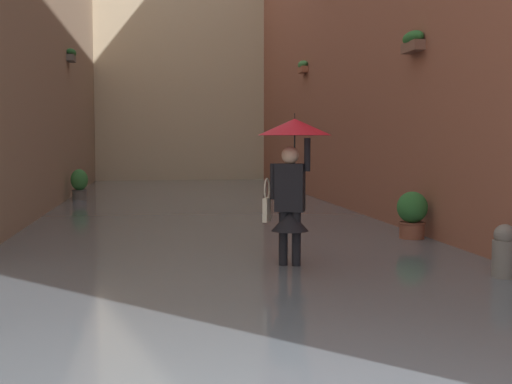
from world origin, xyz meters
TOP-DOWN VIEW (x-y plane):
  - ground_plane at (0.00, -13.06)m, footprint 65.28×65.28m
  - flood_water at (0.00, -13.06)m, footprint 7.96×32.11m
  - building_facade_far at (0.00, -27.01)m, footprint 10.76×1.80m
  - person_wading at (-0.71, -5.45)m, footprint 0.98×0.98m
  - potted_plant_mid_left at (-3.26, -7.71)m, footprint 0.52×0.52m
  - potted_plant_near_right at (3.23, -16.58)m, footprint 0.48×0.48m
  - mooring_bollard at (-3.13, -4.29)m, footprint 0.30×0.30m

SIDE VIEW (x-z plane):
  - ground_plane at x=0.00m, z-range 0.00..0.00m
  - flood_water at x=0.00m, z-range 0.00..0.13m
  - mooring_bollard at x=-3.13m, z-range 0.00..0.78m
  - potted_plant_mid_left at x=-3.26m, z-range 0.04..0.97m
  - potted_plant_near_right at x=3.23m, z-range 0.04..1.03m
  - person_wading at x=-0.71m, z-range 0.41..2.57m
  - building_facade_far at x=0.00m, z-range 0.00..10.50m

